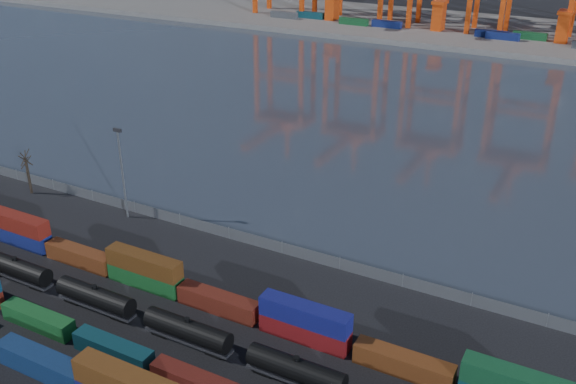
% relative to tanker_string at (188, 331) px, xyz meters
% --- Properties ---
extents(ground, '(700.00, 700.00, 0.00)m').
position_rel_tanker_string_xyz_m(ground, '(-0.07, -2.86, -1.95)').
color(ground, black).
rests_on(ground, ground).
extents(harbor_water, '(700.00, 700.00, 0.00)m').
position_rel_tanker_string_xyz_m(harbor_water, '(-0.07, 102.14, -1.94)').
color(harbor_water, '#2A313D').
rests_on(harbor_water, ground).
extents(far_quay, '(700.00, 70.00, 2.00)m').
position_rel_tanker_string_xyz_m(far_quay, '(-0.07, 207.14, -0.95)').
color(far_quay, '#514F4C').
rests_on(far_quay, ground).
extents(container_row_south, '(140.84, 2.67, 5.69)m').
position_rel_tanker_string_xyz_m(container_row_south, '(-5.53, -12.74, 0.42)').
color(container_row_south, '#383B3C').
rests_on(container_row_south, ground).
extents(container_row_mid, '(115.58, 2.29, 4.89)m').
position_rel_tanker_string_xyz_m(container_row_mid, '(-16.56, -6.60, -0.28)').
color(container_row_mid, '#484C4D').
rests_on(container_row_mid, ground).
extents(container_row_north, '(128.30, 2.48, 5.29)m').
position_rel_tanker_string_xyz_m(container_row_north, '(13.67, 7.72, 0.13)').
color(container_row_north, navy).
rests_on(container_row_north, ground).
extents(tanker_string, '(136.66, 2.72, 3.89)m').
position_rel_tanker_string_xyz_m(tanker_string, '(0.00, 0.00, 0.00)').
color(tanker_string, black).
rests_on(tanker_string, ground).
extents(waterfront_fence, '(160.12, 0.12, 2.20)m').
position_rel_tanker_string_xyz_m(waterfront_fence, '(-0.07, 25.14, -0.95)').
color(waterfront_fence, '#595B5E').
rests_on(waterfront_fence, ground).
extents(bare_tree, '(2.38, 2.33, 8.79)m').
position_rel_tanker_string_xyz_m(bare_tree, '(-52.76, 22.07, 2.47)').
color(bare_tree, black).
rests_on(bare_tree, ground).
extents(yard_light_mast, '(1.60, 0.40, 16.60)m').
position_rel_tanker_string_xyz_m(yard_light_mast, '(-30.07, 23.14, 7.35)').
color(yard_light_mast, slate).
rests_on(yard_light_mast, ground).
extents(quay_containers, '(172.58, 10.99, 2.60)m').
position_rel_tanker_string_xyz_m(quay_containers, '(-11.06, 192.60, 1.35)').
color(quay_containers, navy).
rests_on(quay_containers, far_quay).
extents(straddle_carriers, '(140.00, 7.00, 11.10)m').
position_rel_tanker_string_xyz_m(straddle_carriers, '(-2.57, 197.14, 5.87)').
color(straddle_carriers, '#DA420F').
rests_on(straddle_carriers, far_quay).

